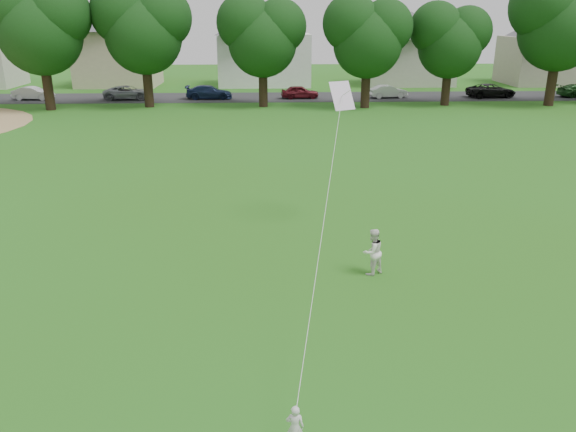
{
  "coord_description": "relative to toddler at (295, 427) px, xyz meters",
  "views": [
    {
      "loc": [
        0.04,
        -12.11,
        7.36
      ],
      "look_at": [
        0.6,
        2.0,
        2.3
      ],
      "focal_mm": 35.0,
      "sensor_mm": 36.0,
      "label": 1
    }
  ],
  "objects": [
    {
      "name": "street",
      "position": [
        -0.48,
        45.99,
        -0.45
      ],
      "size": [
        90.0,
        7.0,
        0.01
      ],
      "primitive_type": "cube",
      "color": "#2D2D30",
      "rests_on": "ground"
    },
    {
      "name": "toddler",
      "position": [
        0.0,
        0.0,
        0.0
      ],
      "size": [
        0.35,
        0.25,
        0.9
      ],
      "primitive_type": "imported",
      "rotation": [
        0.0,
        0.0,
        3.02
      ],
      "color": "silver",
      "rests_on": "ground"
    },
    {
      "name": "older_boy",
      "position": [
        2.68,
        7.14,
        0.27
      ],
      "size": [
        0.88,
        0.83,
        1.44
      ],
      "primitive_type": "imported",
      "rotation": [
        0.0,
        0.0,
        3.69
      ],
      "color": "white",
      "rests_on": "ground"
    },
    {
      "name": "kite",
      "position": [
        1.11,
        5.81,
        2.23
      ],
      "size": [
        1.7,
        6.27,
        12.51
      ],
      "color": "silver",
      "rests_on": "ground"
    },
    {
      "name": "parked_cars",
      "position": [
        3.16,
        44.99,
        0.17
      ],
      "size": [
        71.17,
        2.59,
        1.27
      ],
      "color": "black",
      "rests_on": "ground"
    },
    {
      "name": "house_row",
      "position": [
        -0.05,
        55.99,
        4.62
      ],
      "size": [
        78.0,
        14.23,
        10.53
      ],
      "color": "beige",
      "rests_on": "ground"
    },
    {
      "name": "ground",
      "position": [
        -0.48,
        3.99,
        -0.45
      ],
      "size": [
        160.0,
        160.0,
        0.0
      ],
      "primitive_type": "plane",
      "color": "#2D6316",
      "rests_on": "ground"
    },
    {
      "name": "tree_row",
      "position": [
        0.34,
        40.05,
        6.0
      ],
      "size": [
        81.84,
        7.82,
        11.07
      ],
      "color": "black",
      "rests_on": "ground"
    }
  ]
}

